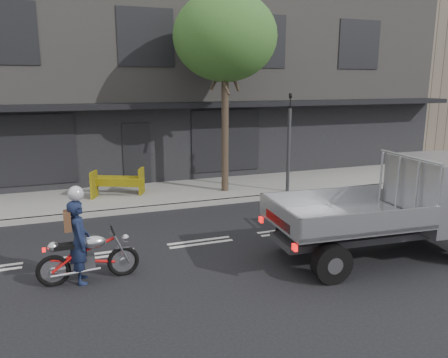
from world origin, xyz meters
TOP-DOWN VIEW (x-y plane):
  - ground at (0.00, 0.00)m, footprint 80.00×80.00m
  - sidewalk at (0.00, 4.70)m, footprint 32.00×3.20m
  - kerb at (0.00, 3.10)m, footprint 32.00×0.20m
  - building_main at (0.00, 11.30)m, footprint 26.00×10.00m
  - street_tree at (2.20, 4.20)m, footprint 3.40×3.40m
  - traffic_light_pole at (4.20, 3.35)m, footprint 0.12×0.12m
  - motorcycle at (-2.67, -1.25)m, footprint 1.97×0.57m
  - rider at (-2.83, -1.25)m, footprint 0.41×0.61m
  - flatbed_ute at (4.65, -2.28)m, footprint 5.07×2.36m
  - construction_barrier at (-1.39, 4.49)m, footprint 1.78×1.30m

SIDE VIEW (x-z plane):
  - ground at x=0.00m, z-range 0.00..0.00m
  - sidewalk at x=0.00m, z-range 0.00..0.15m
  - kerb at x=0.00m, z-range 0.00..0.15m
  - motorcycle at x=-2.67m, z-range 0.01..1.03m
  - construction_barrier at x=-1.39m, z-range 0.15..1.08m
  - rider at x=-2.83m, z-range 0.00..1.66m
  - flatbed_ute at x=4.65m, z-range 0.16..2.45m
  - traffic_light_pole at x=4.20m, z-range -0.10..3.40m
  - building_main at x=0.00m, z-range 0.00..8.00m
  - street_tree at x=2.20m, z-range 1.90..8.65m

